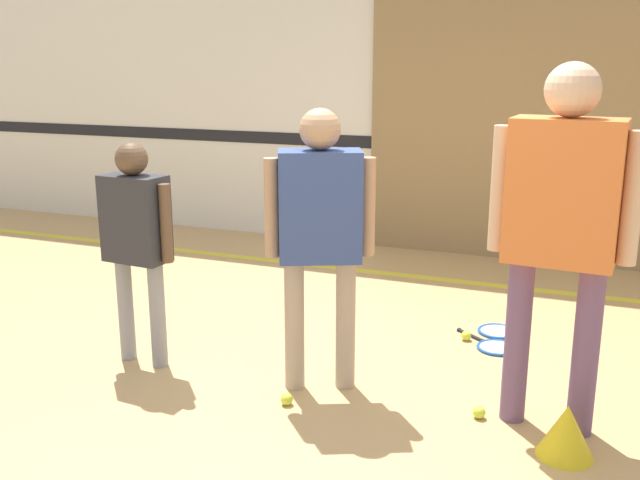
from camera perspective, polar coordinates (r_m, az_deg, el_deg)
The scene contains 14 objects.
ground_plane at distance 4.18m, azimuth 2.90°, elevation -11.43°, with size 16.00×16.00×0.00m, color tan.
wall_back at distance 6.81m, azimuth 11.77°, elevation 12.16°, with size 16.00×0.07×3.20m.
wall_panel at distance 6.68m, azimuth 18.35°, elevation 8.18°, with size 3.39×0.05×2.37m.
floor_stripe at distance 6.13m, azimuth 9.42°, elevation -3.09°, with size 14.40×0.10×0.01m.
person_instructor at distance 3.83m, azimuth 0.00°, elevation 1.56°, with size 0.55×0.40×1.57m.
person_student_left at distance 4.33m, azimuth -14.50°, elevation 0.77°, with size 0.51×0.24×1.35m.
person_student_right at distance 3.55m, azimuth 18.81°, elevation 2.19°, with size 0.68×0.32×1.80m.
racket_spare_on_floor at distance 4.79m, azimuth 13.78°, elevation -8.25°, with size 0.49×0.42×0.03m.
racket_second_spare at distance 5.06m, azimuth 14.18°, elevation -7.05°, with size 0.38×0.46×0.03m.
tennis_ball_near_instructor at distance 3.94m, azimuth -2.67°, elevation -12.60°, with size 0.07×0.07×0.07m, color #CCE038.
tennis_ball_by_spare_racket at distance 4.86m, azimuth 11.62°, elevation -7.51°, with size 0.07×0.07×0.07m, color #CCE038.
tennis_ball_stray_left at distance 4.84m, azimuth 2.11°, elevation -7.28°, with size 0.07×0.07×0.07m, color #CCE038.
tennis_ball_stray_right at distance 3.89m, azimuth 12.61°, elevation -13.30°, with size 0.07×0.07×0.07m, color #CCE038.
training_cone at distance 3.62m, azimuth 19.10°, elevation -14.24°, with size 0.27×0.27×0.26m.
Camera 1 is at (1.19, -3.58, 1.81)m, focal length 40.00 mm.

